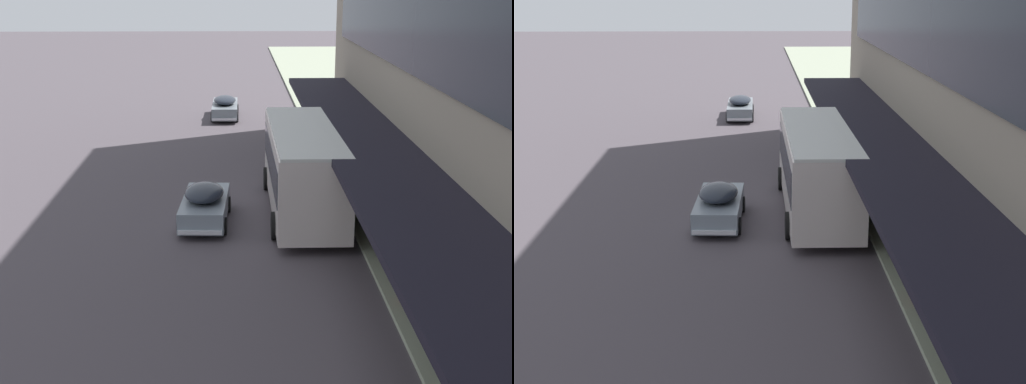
{
  "view_description": "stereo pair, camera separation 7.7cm",
  "coord_description": "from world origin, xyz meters",
  "views": [
    {
      "loc": [
        1.77,
        -5.16,
        8.98
      ],
      "look_at": [
        2.4,
        17.73,
        2.05
      ],
      "focal_mm": 50.0,
      "sensor_mm": 36.0,
      "label": 1
    },
    {
      "loc": [
        1.85,
        -5.16,
        8.98
      ],
      "look_at": [
        2.4,
        17.73,
        2.05
      ],
      "focal_mm": 50.0,
      "sensor_mm": 36.0,
      "label": 2
    }
  ],
  "objects": [
    {
      "name": "transit_bus_kerbside_front",
      "position": [
        4.34,
        21.66,
        1.94
      ],
      "size": [
        2.82,
        9.6,
        3.38
      ],
      "color": "beige",
      "rests_on": "ground"
    },
    {
      "name": "sedan_lead_near",
      "position": [
        0.54,
        20.48,
        0.77
      ],
      "size": [
        1.93,
        4.41,
        1.56
      ],
      "color": "gray",
      "rests_on": "ground"
    },
    {
      "name": "fire_hydrant",
      "position": [
        6.5,
        13.14,
        0.49
      ],
      "size": [
        0.2,
        0.4,
        0.7
      ],
      "color": "red",
      "rests_on": "sidewalk_kerb"
    },
    {
      "name": "sedan_second_mid",
      "position": [
        1.0,
        41.56,
        0.74
      ],
      "size": [
        1.79,
        4.99,
        1.49
      ],
      "color": "gray",
      "rests_on": "ground"
    }
  ]
}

